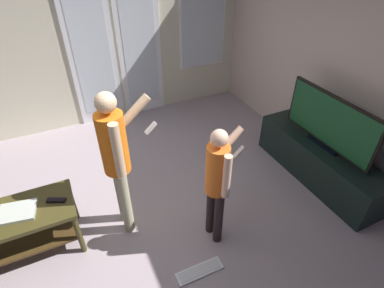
% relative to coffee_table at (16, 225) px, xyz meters
% --- Properties ---
extents(ground_plane, '(5.47, 4.78, 0.02)m').
position_rel_coffee_table_xyz_m(ground_plane, '(0.90, -0.14, -0.39)').
color(ground_plane, '#A19198').
extents(wall_back_with_doors, '(5.47, 0.09, 2.83)m').
position_rel_coffee_table_xyz_m(wall_back_with_doors, '(1.01, 2.22, 0.99)').
color(wall_back_with_doors, beige).
rests_on(wall_back_with_doors, ground_plane).
extents(wall_right_plain, '(0.06, 4.78, 2.80)m').
position_rel_coffee_table_xyz_m(wall_right_plain, '(3.61, -0.14, 1.02)').
color(wall_right_plain, beige).
rests_on(wall_right_plain, ground_plane).
extents(coffee_table, '(1.04, 0.53, 0.52)m').
position_rel_coffee_table_xyz_m(coffee_table, '(0.00, 0.00, 0.00)').
color(coffee_table, '#3E3617').
rests_on(coffee_table, ground_plane).
extents(tv_stand, '(0.44, 1.70, 0.48)m').
position_rel_coffee_table_xyz_m(tv_stand, '(3.27, -0.37, -0.14)').
color(tv_stand, black).
rests_on(tv_stand, ground_plane).
extents(flat_screen_tv, '(0.08, 1.21, 0.63)m').
position_rel_coffee_table_xyz_m(flat_screen_tv, '(3.26, -0.36, 0.42)').
color(flat_screen_tv, black).
rests_on(flat_screen_tv, tv_stand).
extents(person_adult, '(0.58, 0.41, 1.52)m').
position_rel_coffee_table_xyz_m(person_adult, '(0.97, -0.08, 0.54)').
color(person_adult, tan).
rests_on(person_adult, ground_plane).
extents(person_child, '(0.49, 0.37, 1.27)m').
position_rel_coffee_table_xyz_m(person_child, '(1.72, -0.60, 0.39)').
color(person_child, '#2D2122').
rests_on(person_child, ground_plane).
extents(loose_keyboard, '(0.44, 0.13, 0.02)m').
position_rel_coffee_table_xyz_m(loose_keyboard, '(1.39, -0.91, -0.37)').
color(loose_keyboard, white).
rests_on(loose_keyboard, ground_plane).
extents(laptop_closed, '(0.34, 0.29, 0.03)m').
position_rel_coffee_table_xyz_m(laptop_closed, '(0.05, -0.01, 0.16)').
color(laptop_closed, '#B5BBB0').
rests_on(laptop_closed, coffee_table).
extents(dvd_remote_slim, '(0.17, 0.12, 0.02)m').
position_rel_coffee_table_xyz_m(dvd_remote_slim, '(0.38, -0.00, 0.15)').
color(dvd_remote_slim, black).
rests_on(dvd_remote_slim, coffee_table).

